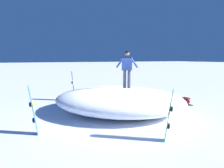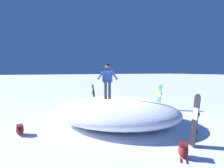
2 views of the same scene
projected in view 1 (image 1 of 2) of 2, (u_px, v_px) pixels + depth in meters
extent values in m
plane|color=white|center=(111.00, 116.00, 8.25)|extent=(240.00, 240.00, 0.00)
ellipsoid|color=white|center=(118.00, 100.00, 8.79)|extent=(7.46, 7.27, 1.15)
cylinder|color=#333842|center=(129.00, 79.00, 8.60)|extent=(0.14, 0.14, 0.81)
cylinder|color=#333842|center=(125.00, 79.00, 8.64)|extent=(0.14, 0.14, 0.81)
cube|color=navy|center=(127.00, 64.00, 8.52)|extent=(0.49, 0.44, 0.60)
sphere|color=#936B4C|center=(127.00, 54.00, 8.46)|extent=(0.22, 0.22, 0.22)
cylinder|color=navy|center=(134.00, 62.00, 8.45)|extent=(0.36, 0.30, 0.50)
cylinder|color=navy|center=(120.00, 62.00, 8.58)|extent=(0.36, 0.30, 0.50)
sphere|color=black|center=(127.00, 53.00, 8.46)|extent=(0.21, 0.21, 0.21)
cube|color=#2672BF|center=(34.00, 112.00, 6.18)|extent=(0.24, 0.30, 1.50)
cylinder|color=#2672BF|center=(29.00, 90.00, 6.04)|extent=(0.08, 0.29, 0.29)
cube|color=yellow|center=(33.00, 104.00, 6.14)|extent=(0.07, 0.24, 0.36)
cube|color=black|center=(30.00, 104.00, 6.11)|extent=(0.10, 0.20, 0.12)
cube|color=black|center=(34.00, 120.00, 6.21)|extent=(0.10, 0.20, 0.12)
cube|color=#1E8C47|center=(168.00, 117.00, 5.67)|extent=(0.33, 0.33, 1.48)
cylinder|color=#1E8C47|center=(173.00, 93.00, 5.54)|extent=(0.22, 0.23, 0.27)
cube|color=black|center=(169.00, 109.00, 5.63)|extent=(0.19, 0.20, 0.36)
cube|color=black|center=(172.00, 109.00, 5.61)|extent=(0.19, 0.20, 0.12)
cube|color=black|center=(169.00, 126.00, 5.70)|extent=(0.19, 0.20, 0.12)
cube|color=black|center=(73.00, 87.00, 11.15)|extent=(0.24, 0.32, 1.60)
cylinder|color=black|center=(72.00, 74.00, 11.04)|extent=(0.13, 0.29, 0.29)
cube|color=#B2B2B7|center=(73.00, 82.00, 11.11)|extent=(0.11, 0.24, 0.39)
cube|color=black|center=(72.00, 83.00, 11.11)|extent=(0.13, 0.21, 0.12)
cube|color=black|center=(73.00, 92.00, 11.19)|extent=(0.13, 0.21, 0.12)
ellipsoid|color=maroon|center=(87.00, 95.00, 11.95)|extent=(0.42, 0.43, 0.45)
ellipsoid|color=maroon|center=(86.00, 96.00, 11.82)|extent=(0.21, 0.21, 0.21)
cube|color=maroon|center=(87.00, 92.00, 11.93)|extent=(0.36, 0.36, 0.06)
cylinder|color=maroon|center=(89.00, 97.00, 12.13)|extent=(0.19, 0.19, 0.04)
cylinder|color=maroon|center=(87.00, 97.00, 12.18)|extent=(0.19, 0.19, 0.04)
ellipsoid|color=maroon|center=(186.00, 101.00, 10.34)|extent=(0.33, 0.46, 0.38)
ellipsoid|color=maroon|center=(183.00, 101.00, 10.50)|extent=(0.22, 0.15, 0.18)
cube|color=maroon|center=(186.00, 98.00, 10.31)|extent=(0.28, 0.39, 0.06)
cylinder|color=maroon|center=(189.00, 105.00, 10.13)|extent=(0.08, 0.30, 0.04)
cylinder|color=maroon|center=(191.00, 105.00, 10.21)|extent=(0.08, 0.30, 0.04)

